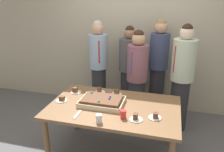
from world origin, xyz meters
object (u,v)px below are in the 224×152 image
at_px(plated_slice_near_right, 136,118).
at_px(drink_cup_middle, 123,114).
at_px(plated_slice_near_left, 100,91).
at_px(plated_slice_far_right, 155,117).
at_px(person_green_shirt_behind, 99,66).
at_px(plated_slice_center_front, 62,99).
at_px(cake_server_utensil, 77,114).
at_px(plated_slice_center_back, 117,93).
at_px(person_serving_front, 137,78).
at_px(party_table, 114,112).
at_px(person_striped_tie_right, 158,67).
at_px(person_left_edge_reaching, 182,78).
at_px(drink_cup_nearest, 99,119).
at_px(person_far_right_suit, 129,70).
at_px(plated_slice_far_left, 75,91).
at_px(sheet_cake, 102,101).

bearing_deg(plated_slice_near_right, drink_cup_middle, 178.79).
height_order(plated_slice_near_left, plated_slice_far_right, plated_slice_near_left).
bearing_deg(plated_slice_far_right, person_green_shirt_behind, 131.02).
distance_m(plated_slice_center_front, person_green_shirt_behind, 1.16).
bearing_deg(cake_server_utensil, drink_cup_middle, 7.35).
bearing_deg(plated_slice_center_back, person_serving_front, 65.98).
xyz_separation_m(cake_server_utensil, person_serving_front, (0.52, 1.16, 0.08)).
height_order(party_table, person_striped_tie_right, person_striped_tie_right).
bearing_deg(plated_slice_near_right, plated_slice_near_left, 136.01).
xyz_separation_m(person_serving_front, person_left_edge_reaching, (0.68, 0.07, 0.05)).
distance_m(person_striped_tie_right, person_left_edge_reaching, 0.53).
bearing_deg(person_striped_tie_right, plated_slice_far_right, 29.49).
bearing_deg(plated_slice_near_right, person_green_shirt_behind, 123.28).
xyz_separation_m(person_green_shirt_behind, person_left_edge_reaching, (1.41, -0.20, -0.00)).
relative_size(party_table, person_serving_front, 1.04).
relative_size(plated_slice_center_back, person_green_shirt_behind, 0.09).
bearing_deg(person_striped_tie_right, plated_slice_center_front, -15.51).
xyz_separation_m(cake_server_utensil, person_striped_tie_right, (0.82, 1.59, 0.16)).
relative_size(cake_server_utensil, person_green_shirt_behind, 0.12).
bearing_deg(plated_slice_near_right, drink_cup_nearest, -157.44).
relative_size(person_green_shirt_behind, person_striped_tie_right, 0.97).
xyz_separation_m(drink_cup_middle, person_striped_tie_right, (0.28, 1.52, 0.12)).
bearing_deg(plated_slice_near_right, person_striped_tie_right, 85.17).
relative_size(party_table, person_left_edge_reaching, 0.97).
bearing_deg(person_far_right_suit, cake_server_utensil, -6.10).
height_order(plated_slice_far_left, person_far_right_suit, person_far_right_suit).
bearing_deg(drink_cup_nearest, plated_slice_near_left, 107.51).
relative_size(plated_slice_far_left, cake_server_utensil, 0.75).
xyz_separation_m(plated_slice_far_left, person_green_shirt_behind, (0.08, 0.84, 0.12)).
bearing_deg(drink_cup_nearest, person_serving_front, 79.93).
xyz_separation_m(plated_slice_center_back, drink_cup_middle, (0.23, -0.61, 0.03)).
bearing_deg(person_left_edge_reaching, cake_server_utensil, 3.99).
bearing_deg(person_left_edge_reaching, plated_slice_center_front, -10.27).
height_order(sheet_cake, person_green_shirt_behind, person_green_shirt_behind).
xyz_separation_m(plated_slice_far_left, person_far_right_suit, (0.59, 1.01, 0.05)).
xyz_separation_m(person_serving_front, person_far_right_suit, (-0.22, 0.43, -0.01)).
height_order(plated_slice_center_back, drink_cup_nearest, drink_cup_nearest).
relative_size(party_table, person_green_shirt_behind, 0.98).
bearing_deg(person_far_right_suit, person_striped_tie_right, 95.35).
distance_m(plated_slice_center_back, person_green_shirt_behind, 0.91).
distance_m(plated_slice_center_front, drink_cup_middle, 0.92).
distance_m(party_table, person_serving_front, 0.87).
bearing_deg(plated_slice_center_front, plated_slice_far_left, 77.21).
height_order(plated_slice_far_right, plated_slice_center_front, plated_slice_far_right).
relative_size(party_table, plated_slice_center_back, 11.05).
relative_size(drink_cup_nearest, person_left_edge_reaching, 0.06).
bearing_deg(cake_server_utensil, plated_slice_center_front, 140.73).
xyz_separation_m(sheet_cake, plated_slice_near_left, (-0.14, 0.34, -0.02)).
distance_m(plated_slice_center_back, drink_cup_nearest, 0.78).
height_order(plated_slice_center_front, person_green_shirt_behind, person_green_shirt_behind).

